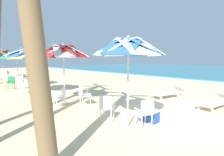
% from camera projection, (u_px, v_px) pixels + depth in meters
% --- Properties ---
extents(ground_plane, '(80.00, 80.00, 0.00)m').
position_uv_depth(ground_plane, '(176.00, 115.00, 6.37)').
color(ground_plane, beige).
extents(beach_umbrella_0, '(2.13, 2.13, 2.72)m').
position_uv_depth(beach_umbrella_0, '(128.00, 48.00, 4.92)').
color(beach_umbrella_0, silver).
rests_on(beach_umbrella_0, ground).
extents(plastic_chair_0, '(0.61, 0.62, 0.87)m').
position_uv_depth(plastic_chair_0, '(107.00, 106.00, 5.71)').
color(plastic_chair_0, white).
rests_on(plastic_chair_0, ground).
extents(plastic_chair_1, '(0.59, 0.57, 0.87)m').
position_uv_depth(plastic_chair_1, '(145.00, 111.00, 5.15)').
color(plastic_chair_1, white).
rests_on(plastic_chair_1, ground).
extents(beach_umbrella_1, '(2.25, 2.25, 2.71)m').
position_uv_depth(beach_umbrella_1, '(63.00, 52.00, 7.54)').
color(beach_umbrella_1, silver).
rests_on(beach_umbrella_1, ground).
extents(plastic_chair_2, '(0.63, 0.63, 0.87)m').
position_uv_depth(plastic_chair_2, '(61.00, 96.00, 7.22)').
color(plastic_chair_2, white).
rests_on(plastic_chair_2, ground).
extents(plastic_chair_3, '(0.56, 0.58, 0.87)m').
position_uv_depth(plastic_chair_3, '(84.00, 94.00, 7.56)').
color(plastic_chair_3, white).
rests_on(plastic_chair_3, ground).
extents(beach_umbrella_2, '(2.62, 2.62, 2.74)m').
position_uv_depth(beach_umbrella_2, '(31.00, 53.00, 9.51)').
color(beach_umbrella_2, silver).
rests_on(beach_umbrella_2, ground).
extents(plastic_chair_4, '(0.46, 0.49, 0.87)m').
position_uv_depth(plastic_chair_4, '(24.00, 86.00, 10.04)').
color(plastic_chair_4, white).
rests_on(plastic_chair_4, ground).
extents(beach_umbrella_3, '(2.43, 2.43, 2.63)m').
position_uv_depth(beach_umbrella_3, '(17.00, 56.00, 12.02)').
color(beach_umbrella_3, silver).
rests_on(beach_umbrella_3, ground).
extents(plastic_chair_5, '(0.62, 0.60, 0.87)m').
position_uv_depth(plastic_chair_5, '(20.00, 82.00, 11.72)').
color(plastic_chair_5, white).
rests_on(plastic_chair_5, ground).
extents(plastic_chair_6, '(0.62, 0.61, 0.87)m').
position_uv_depth(plastic_chair_6, '(11.00, 82.00, 11.63)').
color(plastic_chair_6, '#2D8C4C').
rests_on(plastic_chair_6, ground).
extents(beach_umbrella_4, '(2.62, 2.62, 2.81)m').
position_uv_depth(beach_umbrella_4, '(2.00, 54.00, 14.10)').
color(beach_umbrella_4, silver).
rests_on(beach_umbrella_4, ground).
extents(plastic_chair_7, '(0.47, 0.49, 0.87)m').
position_uv_depth(plastic_chair_7, '(9.00, 76.00, 15.18)').
color(plastic_chair_7, white).
rests_on(plastic_chair_7, ground).
extents(plastic_chair_9, '(0.50, 0.48, 0.87)m').
position_uv_depth(plastic_chair_9, '(13.00, 77.00, 14.75)').
color(plastic_chair_9, white).
rests_on(plastic_chair_9, ground).
extents(plastic_chair_11, '(0.63, 0.63, 0.87)m').
position_uv_depth(plastic_chair_11, '(6.00, 74.00, 17.27)').
color(plastic_chair_11, white).
rests_on(plastic_chair_11, ground).
extents(sun_lounger_0, '(0.96, 2.22, 0.62)m').
position_uv_depth(sun_lounger_0, '(216.00, 101.00, 7.24)').
color(sun_lounger_0, white).
rests_on(sun_lounger_0, ground).
extents(sun_lounger_1, '(1.11, 2.23, 0.62)m').
position_uv_depth(sun_lounger_1, '(169.00, 92.00, 9.16)').
color(sun_lounger_1, white).
rests_on(sun_lounger_1, ground).
extents(cooler_box, '(0.50, 0.34, 0.40)m').
position_uv_depth(cooler_box, '(151.00, 116.00, 5.65)').
color(cooler_box, blue).
rests_on(cooler_box, ground).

